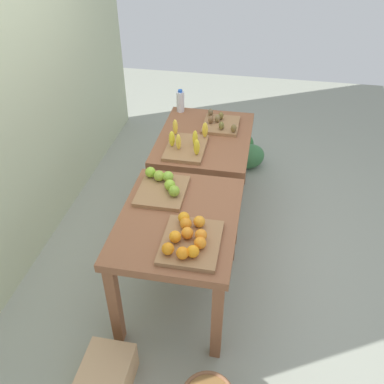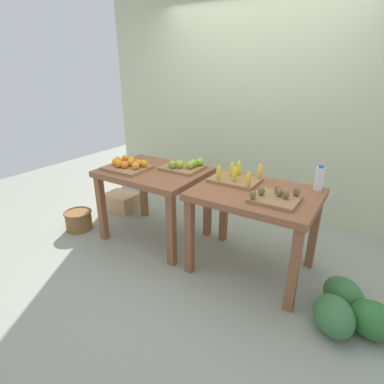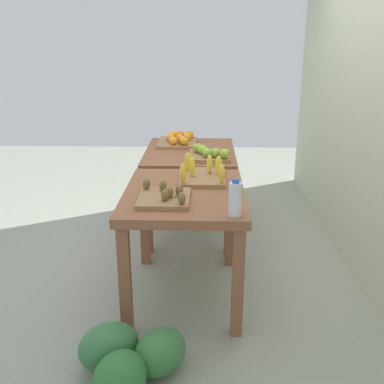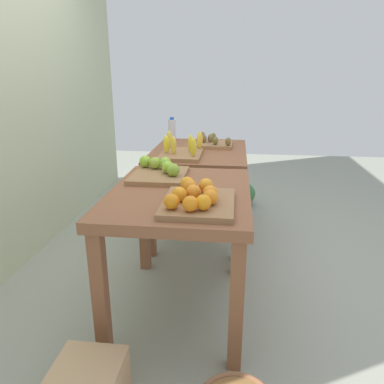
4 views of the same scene
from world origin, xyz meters
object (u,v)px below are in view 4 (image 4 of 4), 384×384
at_px(banana_crate, 181,151).
at_px(watermelon_pile, 230,192).
at_px(kiwi_bin, 214,143).
at_px(water_bottle, 172,129).
at_px(orange_bin, 197,199).
at_px(apple_bin, 160,171).
at_px(display_table_left, 180,210).
at_px(display_table_right, 199,163).

relative_size(banana_crate, watermelon_pile, 0.63).
height_order(kiwi_bin, watermelon_pile, kiwi_bin).
relative_size(kiwi_bin, water_bottle, 1.63).
distance_m(orange_bin, kiwi_bin, 1.56).
distance_m(apple_bin, banana_crate, 0.61).
bearing_deg(display_table_left, banana_crate, 7.68).
bearing_deg(apple_bin, display_table_right, -11.34).
xyz_separation_m(display_table_left, water_bottle, (1.56, 0.31, 0.22)).
relative_size(orange_bin, banana_crate, 0.99).
relative_size(display_table_right, kiwi_bin, 2.89).
bearing_deg(orange_bin, banana_crate, 12.12).
height_order(orange_bin, watermelon_pile, orange_bin).
bearing_deg(apple_bin, banana_crate, -4.99).
height_order(display_table_right, banana_crate, banana_crate).
xyz_separation_m(display_table_left, banana_crate, (0.87, 0.12, 0.16)).
bearing_deg(orange_bin, kiwi_bin, 0.33).
bearing_deg(kiwi_bin, display_table_right, 150.34).
relative_size(orange_bin, water_bottle, 2.00).
bearing_deg(orange_bin, watermelon_pile, -3.68).
relative_size(orange_bin, watermelon_pile, 0.63).
xyz_separation_m(apple_bin, water_bottle, (1.29, 0.14, 0.07)).
height_order(display_table_left, watermelon_pile, display_table_left).
xyz_separation_m(apple_bin, kiwi_bin, (1.05, -0.28, -0.01)).
distance_m(display_table_right, orange_bin, 1.38).
xyz_separation_m(banana_crate, water_bottle, (0.68, 0.19, 0.06)).
height_order(banana_crate, kiwi_bin, banana_crate).
relative_size(apple_bin, kiwi_bin, 1.11).
relative_size(display_table_right, banana_crate, 2.35).
bearing_deg(watermelon_pile, display_table_left, 172.41).
distance_m(display_table_left, display_table_right, 1.12).
distance_m(apple_bin, water_bottle, 1.30).
distance_m(display_table_right, apple_bin, 0.88).
bearing_deg(display_table_right, water_bottle, 35.33).
relative_size(display_table_right, watermelon_pile, 1.49).
bearing_deg(kiwi_bin, orange_bin, -179.67).
relative_size(apple_bin, water_bottle, 1.82).
bearing_deg(display_table_left, apple_bin, 32.49).
height_order(display_table_right, water_bottle, water_bottle).
height_order(kiwi_bin, water_bottle, water_bottle).
bearing_deg(orange_bin, display_table_right, 5.10).
distance_m(orange_bin, banana_crate, 1.14).
bearing_deg(banana_crate, display_table_left, -172.32).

